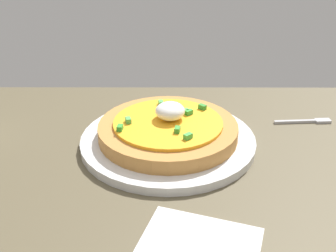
% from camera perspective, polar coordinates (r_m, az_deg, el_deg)
% --- Properties ---
extents(dining_table, '(1.23, 0.75, 0.03)m').
position_cam_1_polar(dining_table, '(0.60, 6.25, -9.97)').
color(dining_table, brown).
rests_on(dining_table, ground).
extents(plate, '(0.29, 0.29, 0.01)m').
position_cam_1_polar(plate, '(0.69, -0.00, -2.00)').
color(plate, silver).
rests_on(plate, dining_table).
extents(pizza, '(0.23, 0.23, 0.06)m').
position_cam_1_polar(pizza, '(0.68, 0.01, -0.36)').
color(pizza, '#BF8341').
rests_on(pizza, plate).
extents(fork, '(0.10, 0.02, 0.01)m').
position_cam_1_polar(fork, '(0.80, 18.61, 0.62)').
color(fork, '#B7B7BC').
rests_on(fork, dining_table).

